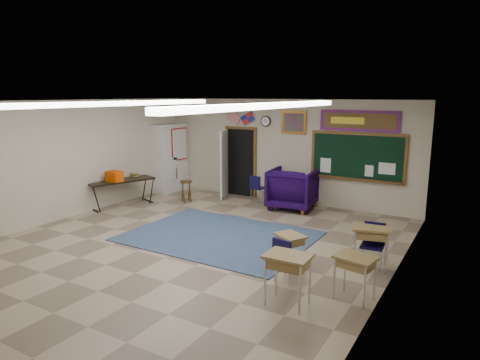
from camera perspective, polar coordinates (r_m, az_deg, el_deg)
The scene contains 24 objects.
floor at distance 9.20m, azimuth -6.59°, elevation -8.67°, with size 9.00×9.00×0.00m, color gray.
back_wall at distance 12.62m, azimuth 5.69°, elevation 3.87°, with size 8.00×0.04×3.00m, color #C1B29C.
left_wall at distance 11.64m, azimuth -22.69°, elevation 2.40°, with size 0.04×9.00×3.00m, color #C1B29C.
right_wall at distance 7.16m, azimuth 19.60°, elevation -2.56°, with size 0.04×9.00×3.00m, color #C1B29C.
ceiling at distance 8.64m, azimuth -7.05°, elevation 10.36°, with size 8.00×9.00×0.04m, color silver.
area_rug at distance 9.70m, azimuth -2.77°, elevation -7.47°, with size 4.00×3.00×0.02m, color #374E68.
fluorescent_strips at distance 8.64m, azimuth -7.04°, elevation 9.97°, with size 3.86×6.00×0.10m, color white, non-canonical shape.
doorway at distance 13.25m, azimuth -0.52°, elevation 2.35°, with size 1.10×0.89×2.16m.
chalkboard at distance 11.84m, azimuth 15.31°, elevation 2.85°, with size 2.55×0.14×1.30m.
bulletin_board at distance 11.75m, azimuth 15.57°, elevation 7.61°, with size 2.10×0.05×0.55m.
framed_art_print at distance 12.36m, azimuth 7.18°, elevation 7.64°, with size 0.75×0.05×0.65m.
wall_clock at distance 12.75m, azimuth 3.44°, elevation 7.82°, with size 0.32×0.05×0.32m.
wall_flags at distance 13.13m, azimuth 0.05°, elevation 8.51°, with size 1.16×0.06×0.70m, color red, non-canonical shape.
storage_cabinet at distance 14.12m, azimuth -9.30°, elevation 2.93°, with size 0.59×1.25×2.20m.
wingback_armchair at distance 11.94m, azimuth 7.01°, elevation -1.15°, with size 1.20×1.24×1.13m, color black.
student_chair_reading at distance 12.66m, azimuth 2.45°, elevation -1.13°, with size 0.40×0.40×0.80m, color black, non-canonical shape.
student_chair_desk_a at distance 7.39m, azimuth 6.32°, elevation -10.49°, with size 0.40×0.40×0.80m, color black, non-canonical shape.
student_chair_desk_b at distance 8.21m, azimuth 17.24°, elevation -8.52°, with size 0.42×0.42×0.84m, color black, non-canonical shape.
student_desk_front_left at distance 7.96m, azimuth 6.70°, elevation -9.17°, with size 0.66×0.61×0.64m.
student_desk_front_right at distance 8.20m, azimuth 17.00°, elevation -8.33°, with size 0.78×0.66×0.80m.
student_desk_back_left at distance 6.62m, azimuth 6.38°, elevation -12.73°, with size 0.68×0.51×0.80m.
student_desk_back_right at distance 6.97m, azimuth 15.03°, elevation -12.20°, with size 0.66×0.54×0.71m.
folding_table at distance 12.59m, azimuth -15.52°, elevation -1.52°, with size 1.20×1.95×1.05m.
wooden_stool at distance 12.71m, azimuth -7.18°, elevation -1.47°, with size 0.36×0.36×0.64m.
Camera 1 is at (5.26, -6.85, 3.15)m, focal length 32.00 mm.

